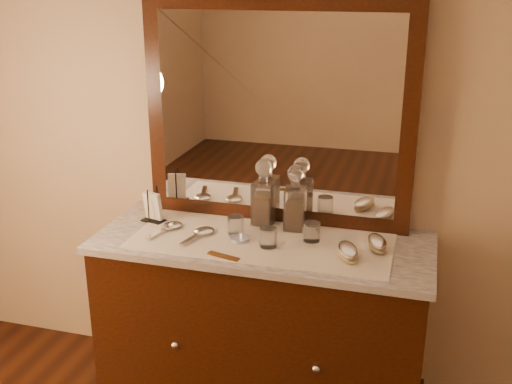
% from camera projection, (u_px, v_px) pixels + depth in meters
% --- Properties ---
extents(dresser_cabinet, '(1.40, 0.55, 0.82)m').
position_uv_depth(dresser_cabinet, '(262.00, 329.00, 2.77)').
color(dresser_cabinet, black).
rests_on(dresser_cabinet, floor).
extents(knob_left, '(0.04, 0.04, 0.04)m').
position_uv_depth(knob_left, '(175.00, 345.00, 2.58)').
color(knob_left, silver).
rests_on(knob_left, dresser_cabinet).
extents(knob_right, '(0.04, 0.04, 0.04)m').
position_uv_depth(knob_right, '(316.00, 369.00, 2.43)').
color(knob_right, silver).
rests_on(knob_right, dresser_cabinet).
extents(marble_top, '(1.44, 0.59, 0.03)m').
position_uv_depth(marble_top, '(262.00, 243.00, 2.63)').
color(marble_top, white).
rests_on(marble_top, dresser_cabinet).
extents(mirror_frame, '(1.20, 0.08, 1.00)m').
position_uv_depth(mirror_frame, '(278.00, 113.00, 2.68)').
color(mirror_frame, black).
rests_on(mirror_frame, marble_top).
extents(mirror_glass, '(1.06, 0.01, 0.86)m').
position_uv_depth(mirror_glass, '(276.00, 114.00, 2.65)').
color(mirror_glass, white).
rests_on(mirror_glass, marble_top).
extents(lace_runner, '(1.10, 0.45, 0.00)m').
position_uv_depth(lace_runner, '(261.00, 241.00, 2.61)').
color(lace_runner, white).
rests_on(lace_runner, marble_top).
extents(pin_dish, '(0.10, 0.10, 0.01)m').
position_uv_depth(pin_dish, '(240.00, 239.00, 2.61)').
color(pin_dish, white).
rests_on(pin_dish, lace_runner).
extents(comb, '(0.14, 0.06, 0.01)m').
position_uv_depth(comb, '(223.00, 256.00, 2.45)').
color(comb, brown).
rests_on(comb, lace_runner).
extents(napkin_rack, '(0.12, 0.09, 0.16)m').
position_uv_depth(napkin_rack, '(153.00, 208.00, 2.80)').
color(napkin_rack, black).
rests_on(napkin_rack, marble_top).
extents(decanter_left, '(0.10, 0.10, 0.30)m').
position_uv_depth(decanter_left, '(264.00, 199.00, 2.75)').
color(decanter_left, brown).
rests_on(decanter_left, lace_runner).
extents(decanter_right, '(0.10, 0.10, 0.30)m').
position_uv_depth(decanter_right, '(295.00, 205.00, 2.69)').
color(decanter_right, brown).
rests_on(decanter_right, lace_runner).
extents(brush_near, '(0.12, 0.18, 0.05)m').
position_uv_depth(brush_near, '(348.00, 252.00, 2.45)').
color(brush_near, '#9A875E').
rests_on(brush_near, lace_runner).
extents(brush_far, '(0.11, 0.17, 0.04)m').
position_uv_depth(brush_far, '(377.00, 243.00, 2.53)').
color(brush_far, '#9A875E').
rests_on(brush_far, lace_runner).
extents(hand_mirror_outer, '(0.11, 0.22, 0.02)m').
position_uv_depth(hand_mirror_outer, '(169.00, 227.00, 2.73)').
color(hand_mirror_outer, silver).
rests_on(hand_mirror_outer, lace_runner).
extents(hand_mirror_inner, '(0.11, 0.22, 0.02)m').
position_uv_depth(hand_mirror_inner, '(201.00, 233.00, 2.67)').
color(hand_mirror_inner, silver).
rests_on(hand_mirror_inner, lace_runner).
extents(tumblers, '(0.40, 0.18, 0.08)m').
position_uv_depth(tumblers, '(272.00, 231.00, 2.60)').
color(tumblers, white).
rests_on(tumblers, lace_runner).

